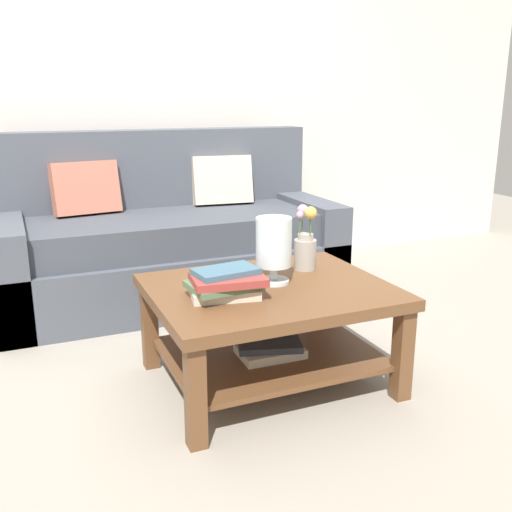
{
  "coord_description": "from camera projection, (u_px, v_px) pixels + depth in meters",
  "views": [
    {
      "loc": [
        -1.03,
        -2.54,
        1.27
      ],
      "look_at": [
        -0.02,
        -0.19,
        0.56
      ],
      "focal_mm": 40.59,
      "sensor_mm": 36.0,
      "label": 1
    }
  ],
  "objects": [
    {
      "name": "glass_hurricane_vase",
      "position": [
        274.0,
        245.0,
        2.55
      ],
      "size": [
        0.16,
        0.16,
        0.3
      ],
      "color": "silver",
      "rests_on": "coffee_table"
    },
    {
      "name": "couch",
      "position": [
        168.0,
        242.0,
        3.73
      ],
      "size": [
        2.11,
        0.9,
        1.06
      ],
      "color": "#474C56",
      "rests_on": "ground"
    },
    {
      "name": "ground_plane",
      "position": [
        246.0,
        352.0,
        2.98
      ],
      "size": [
        10.0,
        10.0,
        0.0
      ],
      "primitive_type": "plane",
      "color": "gray"
    },
    {
      "name": "back_wall",
      "position": [
        157.0,
        85.0,
        4.08
      ],
      "size": [
        6.4,
        0.12,
        2.7
      ],
      "primitive_type": "cube",
      "color": "beige",
      "rests_on": "ground"
    },
    {
      "name": "flower_pitcher",
      "position": [
        305.0,
        245.0,
        2.77
      ],
      "size": [
        0.11,
        0.13,
        0.31
      ],
      "color": "#9E998E",
      "rests_on": "coffee_table"
    },
    {
      "name": "coffee_table",
      "position": [
        269.0,
        314.0,
        2.58
      ],
      "size": [
        1.03,
        0.84,
        0.46
      ],
      "color": "brown",
      "rests_on": "ground"
    },
    {
      "name": "book_stack_main",
      "position": [
        226.0,
        283.0,
        2.39
      ],
      "size": [
        0.32,
        0.26,
        0.12
      ],
      "color": "beige",
      "rests_on": "coffee_table"
    }
  ]
}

